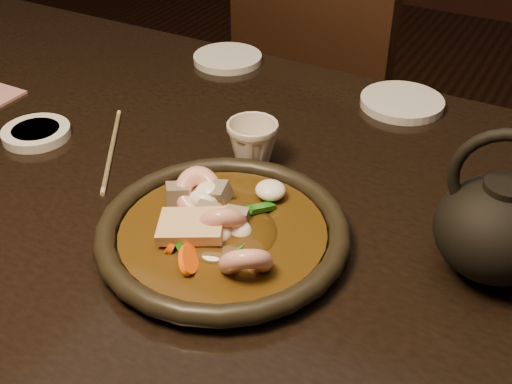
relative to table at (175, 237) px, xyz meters
The scene contains 10 objects.
table is the anchor object (origin of this frame).
chair 0.73m from the table, 94.40° to the left, with size 0.48×0.48×0.86m.
plate 0.16m from the table, 25.96° to the right, with size 0.29×0.29×0.03m.
stirfry 0.16m from the table, 26.35° to the right, with size 0.19×0.20×0.07m.
soy_dish 0.27m from the table, behind, with size 0.10×0.10×0.01m, color silver.
saucer_left 0.42m from the table, 110.70° to the left, with size 0.12×0.12×0.01m, color silver.
saucer_right 0.43m from the table, 63.55° to the left, with size 0.13×0.13×0.01m, color silver.
tea_cup 0.17m from the table, 59.73° to the left, with size 0.07×0.07×0.07m, color beige.
chopsticks 0.16m from the table, 162.47° to the left, with size 0.13×0.19×0.01m.
teapot 0.42m from the table, ahead, with size 0.16×0.13×0.18m.
Camera 1 is at (0.43, -0.54, 1.23)m, focal length 45.00 mm.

